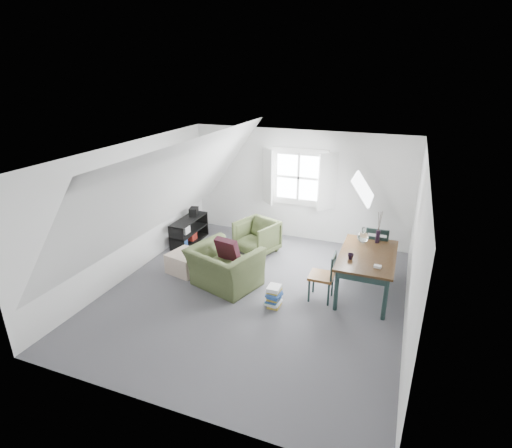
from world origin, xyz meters
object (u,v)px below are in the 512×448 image
at_px(dining_chair_far, 376,249).
at_px(media_shelf, 189,232).
at_px(magazine_stack, 274,296).
at_px(armchair_near, 225,285).
at_px(ottoman, 186,262).
at_px(dining_chair_near, 324,276).
at_px(dining_table, 367,259).
at_px(armchair_far, 257,252).

distance_m(dining_chair_far, media_shelf, 4.09).
xyz_separation_m(media_shelf, magazine_stack, (2.64, -1.76, -0.08)).
bearing_deg(armchair_near, ottoman, 4.28).
bearing_deg(magazine_stack, dining_chair_near, 35.53).
height_order(dining_table, dining_chair_far, dining_chair_far).
relative_size(ottoman, dining_table, 0.38).
height_order(armchair_near, dining_chair_far, dining_chair_far).
bearing_deg(dining_table, armchair_near, -168.61).
bearing_deg(dining_table, armchair_far, 155.71).
distance_m(armchair_far, dining_chair_far, 2.51).
relative_size(armchair_far, magazine_stack, 2.18).
distance_m(armchair_near, dining_chair_near, 1.83).
relative_size(dining_chair_far, dining_chair_near, 1.13).
distance_m(ottoman, dining_table, 3.42).
bearing_deg(ottoman, media_shelf, 117.72).
xyz_separation_m(armchair_far, dining_table, (2.38, -0.91, 0.67)).
xyz_separation_m(armchair_far, ottoman, (-0.98, -1.32, 0.20)).
distance_m(armchair_near, dining_chair_far, 2.95).
relative_size(armchair_near, ottoman, 1.96).
bearing_deg(media_shelf, magazine_stack, -32.48).
xyz_separation_m(ottoman, magazine_stack, (2.00, -0.54, -0.01)).
bearing_deg(dining_chair_near, dining_chair_far, 144.81).
relative_size(armchair_far, media_shelf, 0.71).
height_order(dining_chair_far, dining_chair_near, dining_chair_far).
relative_size(armchair_near, dining_table, 0.75).
height_order(armchair_far, magazine_stack, magazine_stack).
bearing_deg(ottoman, dining_chair_far, 20.04).
bearing_deg(armchair_far, media_shelf, -155.56).
bearing_deg(dining_chair_near, dining_table, 118.62).
distance_m(ottoman, dining_chair_near, 2.72).
bearing_deg(dining_chair_far, media_shelf, -13.14).
relative_size(armchair_near, dining_chair_far, 1.17).
distance_m(dining_table, dining_chair_far, 0.87).
height_order(armchair_far, ottoman, ottoman).
xyz_separation_m(ottoman, media_shelf, (-0.64, 1.22, 0.06)).
distance_m(dining_chair_near, media_shelf, 3.58).
bearing_deg(media_shelf, armchair_far, 4.82).
bearing_deg(magazine_stack, armchair_far, 118.66).
relative_size(ottoman, media_shelf, 0.52).
bearing_deg(magazine_stack, dining_table, 34.99).
distance_m(armchair_near, magazine_stack, 1.12).
bearing_deg(armchair_far, armchair_near, -70.53).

